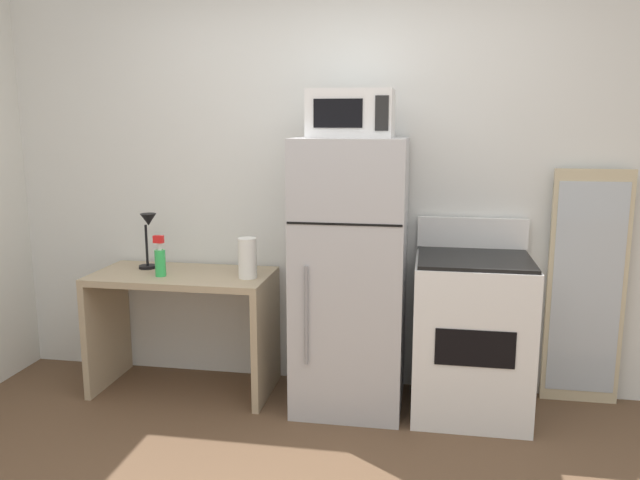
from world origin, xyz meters
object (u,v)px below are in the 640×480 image
(refrigerator, at_px, (350,275))
(desk_lamp, at_px, (148,231))
(microwave, at_px, (351,114))
(oven_range, at_px, (471,335))
(desk, at_px, (184,310))
(paper_towel_roll, at_px, (248,258))
(leaning_mirror, at_px, (586,289))
(spray_bottle, at_px, (160,260))

(refrigerator, bearing_deg, desk_lamp, 175.52)
(microwave, distance_m, oven_range, 1.42)
(desk, distance_m, refrigerator, 1.08)
(refrigerator, relative_size, oven_range, 1.43)
(paper_towel_roll, distance_m, oven_range, 1.37)
(microwave, relative_size, leaning_mirror, 0.33)
(desk_lamp, xyz_separation_m, microwave, (1.29, -0.12, 0.72))
(desk_lamp, distance_m, leaning_mirror, 2.67)
(desk, height_order, leaning_mirror, leaning_mirror)
(paper_towel_roll, bearing_deg, spray_bottle, -174.46)
(desk_lamp, bearing_deg, microwave, -5.42)
(spray_bottle, bearing_deg, desk_lamp, 131.10)
(refrigerator, height_order, oven_range, refrigerator)
(desk, xyz_separation_m, refrigerator, (1.04, -0.03, 0.27))
(paper_towel_roll, xyz_separation_m, microwave, (0.61, -0.00, 0.84))
(desk, xyz_separation_m, oven_range, (1.74, -0.02, -0.05))
(microwave, bearing_deg, spray_bottle, -177.67)
(desk_lamp, xyz_separation_m, refrigerator, (1.29, -0.10, -0.20))
(desk_lamp, bearing_deg, desk, -17.09)
(refrigerator, bearing_deg, spray_bottle, -176.60)
(paper_towel_roll, relative_size, refrigerator, 0.15)
(desk, bearing_deg, leaning_mirror, 5.58)
(desk_lamp, height_order, paper_towel_roll, desk_lamp)
(desk, xyz_separation_m, spray_bottle, (-0.10, -0.09, 0.33))
(spray_bottle, relative_size, oven_range, 0.23)
(spray_bottle, height_order, refrigerator, refrigerator)
(leaning_mirror, bearing_deg, desk_lamp, -176.55)
(paper_towel_roll, height_order, oven_range, oven_range)
(desk, distance_m, spray_bottle, 0.36)
(paper_towel_roll, height_order, refrigerator, refrigerator)
(oven_range, bearing_deg, desk_lamp, 177.23)
(spray_bottle, relative_size, refrigerator, 0.16)
(refrigerator, height_order, microwave, microwave)
(desk, distance_m, paper_towel_roll, 0.56)
(desk, bearing_deg, paper_towel_roll, -5.59)
(desk_lamp, xyz_separation_m, oven_range, (1.98, -0.10, -0.52))
(desk, bearing_deg, refrigerator, -1.41)
(microwave, bearing_deg, desk_lamp, 174.58)
(oven_range, bearing_deg, leaning_mirror, 21.05)
(desk_lamp, xyz_separation_m, spray_bottle, (0.15, -0.17, -0.14))
(desk_lamp, xyz_separation_m, paper_towel_roll, (0.67, -0.12, -0.12))
(desk, xyz_separation_m, leaning_mirror, (2.40, 0.23, 0.18))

